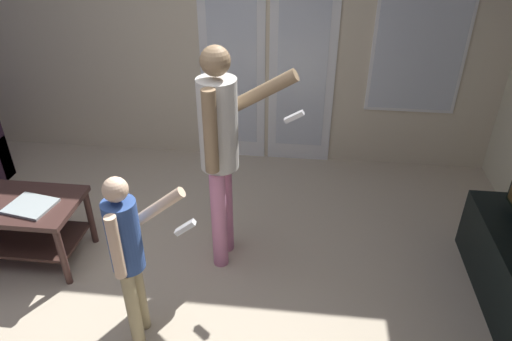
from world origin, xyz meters
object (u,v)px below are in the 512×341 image
at_px(coffee_table, 15,217).
at_px(person_adult, 221,143).
at_px(laptop_closed, 31,206).
at_px(person_child, 128,249).

xyz_separation_m(coffee_table, person_adult, (1.52, 0.19, 0.61)).
bearing_deg(laptop_closed, person_adult, 20.49).
height_order(person_child, laptop_closed, person_child).
bearing_deg(person_child, person_adult, 63.49).
distance_m(coffee_table, person_adult, 1.65).
bearing_deg(coffee_table, person_child, -28.49).
bearing_deg(laptop_closed, coffee_table, 175.68).
height_order(coffee_table, laptop_closed, laptop_closed).
distance_m(person_child, laptop_closed, 1.11).
bearing_deg(person_adult, coffee_table, -172.96).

